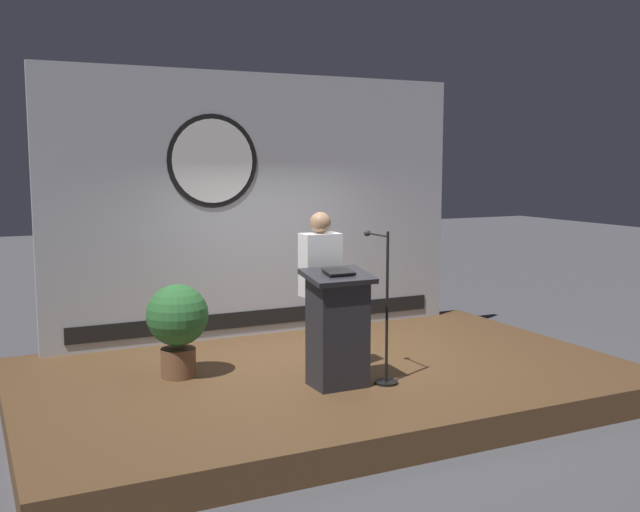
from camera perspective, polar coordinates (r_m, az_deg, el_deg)
name	(u,v)px	position (r m, az deg, el deg)	size (l,w,h in m)	color
ground_plane	(326,396)	(8.17, 0.43, -10.65)	(40.00, 40.00, 0.00)	#4C4C51
stage_platform	(326,382)	(8.12, 0.43, -9.64)	(6.40, 4.00, 0.30)	brown
banner_display	(260,206)	(9.47, -4.60, 3.84)	(5.46, 0.12, 3.31)	#B2B7C1
podium	(338,329)	(7.35, 1.37, -5.60)	(0.64, 0.50, 1.17)	#26262B
speaker_person	(320,292)	(7.73, 0.03, -2.75)	(0.40, 0.26, 1.70)	black
microphone_stand	(384,329)	(7.50, 4.92, -5.60)	(0.24, 0.56, 1.53)	black
potted_plant	(177,321)	(7.79, -10.87, -4.94)	(0.63, 0.63, 0.97)	brown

